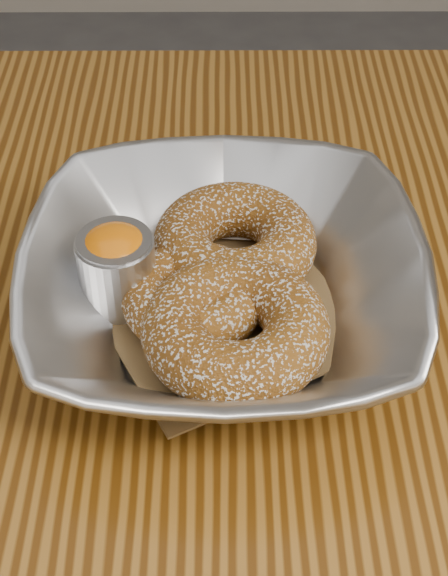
{
  "coord_description": "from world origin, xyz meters",
  "views": [
    {
      "loc": [
        0.05,
        -0.34,
        1.15
      ],
      "look_at": [
        0.05,
        0.05,
        0.78
      ],
      "focal_mm": 55.0,
      "sensor_mm": 36.0,
      "label": 1
    }
  ],
  "objects_px": {
    "table": "(149,480)",
    "donut_front": "(235,329)",
    "donut_extra": "(194,297)",
    "ramekin": "(117,266)",
    "serving_bowl": "(224,288)",
    "donut_back": "(235,242)"
  },
  "relations": [
    {
      "from": "table",
      "to": "donut_extra",
      "type": "bearing_deg",
      "value": 56.37
    },
    {
      "from": "donut_front",
      "to": "ramekin",
      "type": "distance_m",
      "value": 0.09
    },
    {
      "from": "donut_extra",
      "to": "table",
      "type": "bearing_deg",
      "value": -123.63
    },
    {
      "from": "table",
      "to": "ramekin",
      "type": "xyz_separation_m",
      "value": [
        -0.02,
        0.06,
        0.14
      ]
    },
    {
      "from": "donut_extra",
      "to": "ramekin",
      "type": "xyz_separation_m",
      "value": [
        -0.05,
        0.02,
        0.01
      ]
    },
    {
      "from": "table",
      "to": "serving_bowl",
      "type": "bearing_deg",
      "value": 45.35
    },
    {
      "from": "donut_front",
      "to": "donut_extra",
      "type": "xyz_separation_m",
      "value": [
        -0.03,
        0.03,
        -0.0
      ]
    },
    {
      "from": "table",
      "to": "donut_extra",
      "type": "distance_m",
      "value": 0.14
    },
    {
      "from": "donut_front",
      "to": "ramekin",
      "type": "relative_size",
      "value": 1.99
    },
    {
      "from": "table",
      "to": "donut_front",
      "type": "distance_m",
      "value": 0.14
    },
    {
      "from": "serving_bowl",
      "to": "donut_front",
      "type": "bearing_deg",
      "value": -79.24
    },
    {
      "from": "donut_front",
      "to": "ramekin",
      "type": "xyz_separation_m",
      "value": [
        -0.07,
        0.05,
        0.01
      ]
    },
    {
      "from": "donut_front",
      "to": "donut_extra",
      "type": "distance_m",
      "value": 0.04
    },
    {
      "from": "serving_bowl",
      "to": "table",
      "type": "bearing_deg",
      "value": -134.65
    },
    {
      "from": "serving_bowl",
      "to": "donut_extra",
      "type": "bearing_deg",
      "value": -169.81
    },
    {
      "from": "table",
      "to": "donut_front",
      "type": "xyz_separation_m",
      "value": [
        0.06,
        0.02,
        0.13
      ]
    },
    {
      "from": "donut_back",
      "to": "serving_bowl",
      "type": "bearing_deg",
      "value": -99.34
    },
    {
      "from": "ramekin",
      "to": "donut_back",
      "type": "bearing_deg",
      "value": 23.45
    },
    {
      "from": "donut_extra",
      "to": "ramekin",
      "type": "distance_m",
      "value": 0.05
    },
    {
      "from": "serving_bowl",
      "to": "donut_back",
      "type": "relative_size",
      "value": 2.32
    },
    {
      "from": "donut_front",
      "to": "donut_extra",
      "type": "height_order",
      "value": "donut_front"
    },
    {
      "from": "donut_extra",
      "to": "ramekin",
      "type": "height_order",
      "value": "ramekin"
    }
  ]
}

